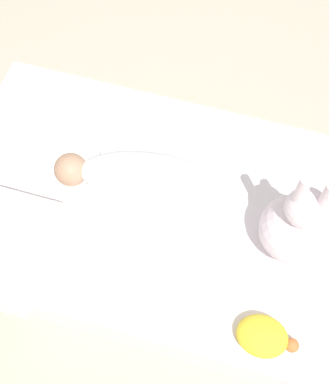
# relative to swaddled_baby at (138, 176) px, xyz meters

# --- Properties ---
(ground_plane) EXTENTS (12.00, 12.00, 0.00)m
(ground_plane) POSITION_rel_swaddled_baby_xyz_m (0.16, -0.04, -0.23)
(ground_plane) COLOR #B2A893
(bed_mattress) EXTENTS (1.54, 0.84, 0.16)m
(bed_mattress) POSITION_rel_swaddled_baby_xyz_m (0.16, -0.04, -0.15)
(bed_mattress) COLOR white
(bed_mattress) RESTS_ON ground_plane
(burp_cloth) EXTENTS (0.22, 0.16, 0.02)m
(burp_cloth) POSITION_rel_swaddled_baby_xyz_m (-0.27, 0.01, -0.06)
(burp_cloth) COLOR white
(burp_cloth) RESTS_ON bed_mattress
(swaddled_baby) EXTENTS (0.52, 0.23, 0.14)m
(swaddled_baby) POSITION_rel_swaddled_baby_xyz_m (0.00, 0.00, 0.00)
(swaddled_baby) COLOR white
(swaddled_baby) RESTS_ON bed_mattress
(bunny_plush) EXTENTS (0.21, 0.21, 0.39)m
(bunny_plush) POSITION_rel_swaddled_baby_xyz_m (0.50, -0.06, 0.06)
(bunny_plush) COLOR silver
(bunny_plush) RESTS_ON bed_mattress
(turtle_plush) EXTENTS (0.18, 0.12, 0.07)m
(turtle_plush) POSITION_rel_swaddled_baby_xyz_m (0.49, -0.37, -0.04)
(turtle_plush) COLOR yellow
(turtle_plush) RESTS_ON bed_mattress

